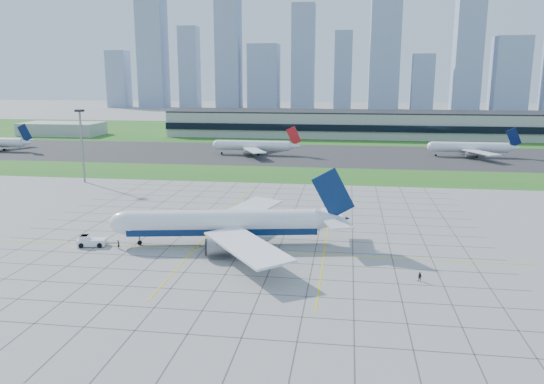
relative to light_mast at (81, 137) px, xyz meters
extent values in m
plane|color=gray|center=(70.00, -65.00, -16.18)|extent=(1400.00, 1400.00, 0.00)
cube|color=#1F631C|center=(70.00, 25.00, -16.16)|extent=(700.00, 35.00, 0.04)
cube|color=#383838|center=(70.00, 80.00, -16.15)|extent=(700.00, 75.00, 0.04)
cube|color=#1F631C|center=(70.00, 190.00, -16.16)|extent=(700.00, 145.00, 0.04)
cube|color=#474744|center=(22.00, -55.00, -16.17)|extent=(0.18, 130.00, 0.02)
cube|color=#474744|center=(30.00, -55.00, -16.17)|extent=(0.18, 130.00, 0.02)
cube|color=#474744|center=(38.00, -55.00, -16.17)|extent=(0.18, 130.00, 0.02)
cube|color=#474744|center=(46.00, -55.00, -16.17)|extent=(0.18, 130.00, 0.02)
cube|color=#474744|center=(54.00, -55.00, -16.17)|extent=(0.18, 130.00, 0.02)
cube|color=#474744|center=(62.00, -55.00, -16.17)|extent=(0.18, 130.00, 0.02)
cube|color=#474744|center=(70.00, -55.00, -16.17)|extent=(0.18, 130.00, 0.02)
cube|color=#474744|center=(78.00, -55.00, -16.17)|extent=(0.18, 130.00, 0.02)
cube|color=#474744|center=(86.00, -55.00, -16.17)|extent=(0.18, 130.00, 0.02)
cube|color=#474744|center=(94.00, -55.00, -16.17)|extent=(0.18, 130.00, 0.02)
cube|color=#474744|center=(102.00, -55.00, -16.17)|extent=(0.18, 130.00, 0.02)
cube|color=#474744|center=(110.00, -55.00, -16.17)|extent=(0.18, 130.00, 0.02)
cube|color=#474744|center=(118.00, -55.00, -16.17)|extent=(0.18, 130.00, 0.02)
cube|color=#474744|center=(70.00, -105.00, -16.17)|extent=(110.00, 0.18, 0.02)
cube|color=#474744|center=(70.00, -97.00, -16.17)|extent=(110.00, 0.18, 0.02)
cube|color=#474744|center=(70.00, -89.00, -16.17)|extent=(110.00, 0.18, 0.02)
cube|color=#474744|center=(70.00, -81.00, -16.17)|extent=(110.00, 0.18, 0.02)
cube|color=#474744|center=(70.00, -73.00, -16.17)|extent=(110.00, 0.18, 0.02)
cube|color=#474744|center=(70.00, -65.00, -16.17)|extent=(110.00, 0.18, 0.02)
cube|color=#474744|center=(70.00, -57.00, -16.17)|extent=(110.00, 0.18, 0.02)
cube|color=#474744|center=(70.00, -49.00, -16.17)|extent=(110.00, 0.18, 0.02)
cube|color=#474744|center=(70.00, -41.00, -16.17)|extent=(110.00, 0.18, 0.02)
cube|color=#474744|center=(70.00, -33.00, -16.17)|extent=(110.00, 0.18, 0.02)
cube|color=#474744|center=(70.00, -25.00, -16.17)|extent=(110.00, 0.18, 0.02)
cube|color=#474744|center=(70.00, -17.00, -16.17)|extent=(110.00, 0.18, 0.02)
cube|color=#474744|center=(70.00, -9.00, -16.17)|extent=(110.00, 0.18, 0.02)
cube|color=#474744|center=(70.00, -1.00, -16.17)|extent=(110.00, 0.18, 0.02)
cube|color=yellow|center=(70.00, -67.00, -16.16)|extent=(120.00, 0.25, 0.03)
cube|color=yellow|center=(60.00, -45.00, -16.16)|extent=(0.25, 100.00, 0.03)
cube|color=yellow|center=(88.00, -45.00, -16.16)|extent=(0.25, 100.00, 0.03)
cube|color=#B7B7B2|center=(110.00, 165.00, -8.68)|extent=(260.00, 42.00, 15.00)
cube|color=black|center=(110.00, 143.50, -9.18)|extent=(260.00, 1.00, 4.00)
cube|color=black|center=(110.00, 165.00, -0.78)|extent=(260.00, 42.00, 0.80)
cube|color=#B7B7B2|center=(-90.00, 145.00, -12.18)|extent=(50.00, 25.00, 8.00)
cylinder|color=gray|center=(0.00, 0.00, -3.68)|extent=(0.70, 0.70, 25.00)
cube|color=black|center=(0.00, 0.00, 9.02)|extent=(2.50, 2.50, 0.80)
cube|color=#8E9FBA|center=(-188.00, 455.00, 17.82)|extent=(24.00, 21.60, 68.00)
cube|color=#8E9FBA|center=(-143.00, 455.00, 54.82)|extent=(31.00, 27.90, 142.00)
cube|color=#8E9FBA|center=(-98.00, 455.00, 31.32)|extent=(22.00, 19.80, 95.00)
cube|color=#8E9FBA|center=(-50.00, 455.00, 63.82)|extent=(28.00, 25.20, 160.00)
cube|color=#8E9FBA|center=(-8.00, 455.00, 20.82)|extent=(35.00, 31.50, 74.00)
cube|color=#8E9FBA|center=(38.00, 455.00, 42.82)|extent=(26.00, 23.40, 118.00)
cube|color=#8E9FBA|center=(84.00, 455.00, 27.82)|extent=(20.00, 18.00, 88.00)
cube|color=#8E9FBA|center=(130.00, 455.00, 58.82)|extent=(33.00, 29.70, 150.00)
cube|color=#8E9FBA|center=(173.00, 455.00, 14.82)|extent=(24.00, 21.60, 62.00)
cube|color=#8E9FBA|center=(220.00, 455.00, 47.82)|extent=(29.00, 26.10, 128.00)
cube|color=#8E9FBA|center=(266.00, 455.00, 23.82)|extent=(36.00, 32.40, 80.00)
cylinder|color=white|center=(65.28, -62.56, -11.11)|extent=(41.96, 12.80, 5.43)
cube|color=#071F4A|center=(65.28, -62.56, -12.83)|extent=(41.90, 12.44, 1.45)
ellipsoid|color=white|center=(44.79, -66.28, -11.11)|extent=(9.53, 6.90, 5.43)
cube|color=black|center=(42.83, -66.64, -10.66)|extent=(2.48, 3.21, 0.54)
cone|color=white|center=(88.90, -58.26, -10.84)|extent=(8.05, 6.38, 5.16)
cube|color=#071F4A|center=(89.35, -58.18, -4.77)|extent=(9.80, 2.21, 11.56)
cube|color=white|center=(68.04, -47.33, -12.01)|extent=(14.72, 26.62, 0.88)
cube|color=white|center=(73.22, -75.84, -12.01)|extent=(21.59, 25.27, 0.88)
cylinder|color=slate|center=(63.58, -53.20, -13.83)|extent=(6.41, 4.44, 3.44)
cylinder|color=slate|center=(66.99, -71.91, -13.83)|extent=(6.41, 4.44, 3.44)
cylinder|color=gray|center=(47.02, -65.88, -15.00)|extent=(0.38, 0.38, 2.35)
cylinder|color=black|center=(47.02, -65.88, -15.68)|extent=(1.06, 0.62, 1.00)
cylinder|color=black|center=(69.22, -58.90, -15.59)|extent=(1.35, 1.28, 1.18)
cylinder|color=black|center=(70.26, -64.60, -15.59)|extent=(1.35, 1.28, 1.18)
cube|color=white|center=(36.93, -68.16, -15.28)|extent=(6.39, 3.82, 1.40)
cube|color=white|center=(35.36, -68.45, -14.29)|extent=(2.16, 2.48, 1.10)
cube|color=black|center=(35.36, -68.45, -14.09)|extent=(1.93, 2.25, 0.70)
cube|color=gray|center=(41.16, -67.39, -15.58)|extent=(2.98, 0.71, 0.18)
cylinder|color=black|center=(34.74, -67.24, -15.63)|extent=(1.17, 0.69, 1.10)
cylinder|color=black|center=(35.20, -69.80, -15.63)|extent=(1.17, 0.69, 1.10)
cylinder|color=black|center=(38.66, -66.53, -15.63)|extent=(1.17, 0.69, 1.10)
cylinder|color=black|center=(39.13, -69.08, -15.63)|extent=(1.17, 0.69, 1.10)
imported|color=black|center=(43.58, -69.24, -15.21)|extent=(0.57, 0.77, 1.95)
imported|color=black|center=(106.01, -79.24, -15.30)|extent=(1.08, 1.06, 1.76)
cube|color=#061845|center=(-66.85, 69.51, -6.68)|extent=(7.46, 0.40, 9.15)
cube|color=white|center=(-81.01, 80.51, -12.48)|extent=(13.89, 20.66, 0.40)
cylinder|color=black|center=(-80.61, 71.71, -15.68)|extent=(1.00, 1.00, 1.00)
cylinder|color=white|center=(47.26, 75.63, -11.68)|extent=(35.04, 4.80, 4.80)
cube|color=red|center=(66.72, 75.63, -6.68)|extent=(7.46, 0.40, 9.15)
cube|color=white|center=(49.69, 86.63, -12.48)|extent=(13.89, 20.66, 0.40)
cube|color=white|center=(49.69, 64.63, -12.48)|extent=(13.89, 20.66, 0.40)
cylinder|color=black|center=(50.18, 77.83, -15.68)|extent=(1.00, 1.00, 1.00)
cylinder|color=black|center=(50.18, 73.43, -15.68)|extent=(1.00, 1.00, 1.00)
cylinder|color=white|center=(148.67, 83.36, -11.68)|extent=(34.16, 4.80, 4.80)
cube|color=#061244|center=(167.65, 83.36, -6.68)|extent=(7.46, 0.40, 9.15)
cube|color=white|center=(151.04, 94.36, -12.48)|extent=(13.89, 20.66, 0.40)
cube|color=white|center=(151.04, 72.36, -12.48)|extent=(13.89, 20.66, 0.40)
cylinder|color=black|center=(151.51, 85.56, -15.68)|extent=(1.00, 1.00, 1.00)
cylinder|color=black|center=(151.51, 81.16, -15.68)|extent=(1.00, 1.00, 1.00)
camera|label=1|loc=(92.31, -173.26, 20.37)|focal=35.00mm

